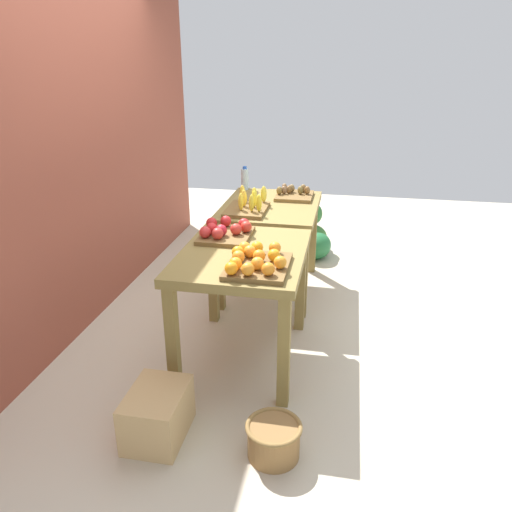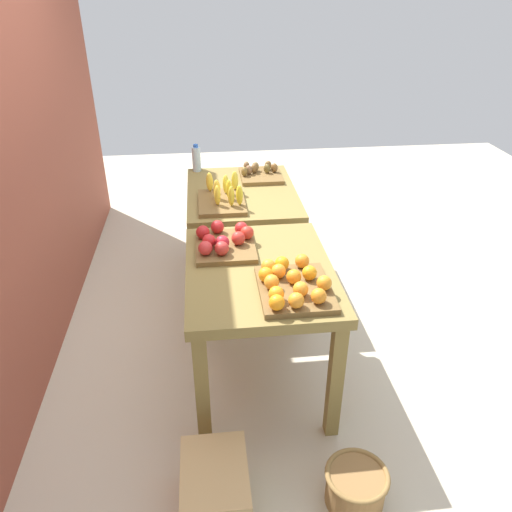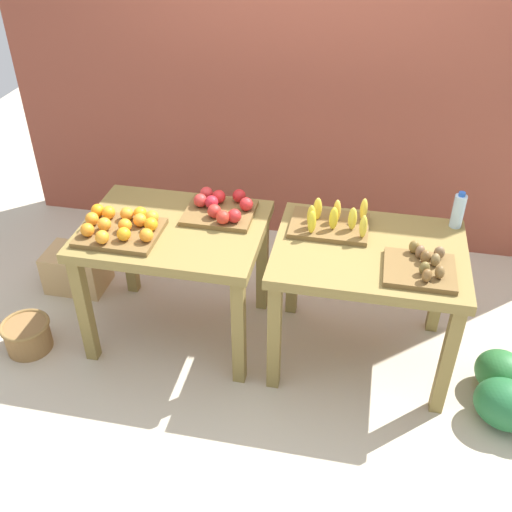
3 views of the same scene
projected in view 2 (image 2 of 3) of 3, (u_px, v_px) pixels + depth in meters
The scene contains 12 objects.
ground_plane at pixel (250, 322), 3.57m from camera, with size 8.00×8.00×0.00m, color beige.
back_wall at pixel (2, 118), 2.70m from camera, with size 4.40×0.12×3.00m, color brown.
display_table_left at pixel (259, 286), 2.75m from camera, with size 1.04×0.80×0.79m.
display_table_right at pixel (242, 205), 3.72m from camera, with size 1.04×0.80×0.79m.
orange_bin at pixel (292, 284), 2.46m from camera, with size 0.46×0.37×0.11m.
apple_bin at pixel (224, 242), 2.86m from camera, with size 0.40×0.37×0.11m.
banana_crate at pixel (223, 197), 3.43m from camera, with size 0.44×0.32×0.17m.
kiwi_bin at pixel (260, 173), 3.89m from camera, with size 0.36×0.33×0.10m.
water_bottle at pixel (196, 159), 3.98m from camera, with size 0.07×0.07×0.22m.
watermelon_pile at pixel (261, 211), 4.80m from camera, with size 0.67×0.63×0.52m.
wicker_basket at pixel (356, 486), 2.30m from camera, with size 0.30×0.30×0.20m.
cardboard_produce_box at pixel (215, 490), 2.24m from camera, with size 0.40×0.30×0.29m, color tan.
Camera 2 is at (-2.86, 0.28, 2.17)m, focal length 34.74 mm.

